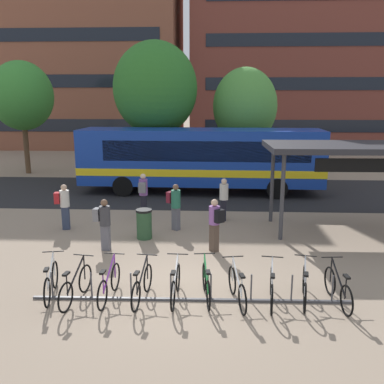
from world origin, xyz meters
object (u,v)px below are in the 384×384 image
(street_tree_0, at_px, (245,106))
(street_tree_2, at_px, (22,96))
(transit_shelter, at_px, (357,150))
(commuter_grey_pack_3, at_px, (224,196))
(parked_bicycle_black_9, at_px, (338,289))
(commuter_grey_pack_0, at_px, (104,221))
(parked_bicycle_silver_8, at_px, (304,287))
(city_bus, at_px, (199,158))
(parked_bicycle_white_4, at_px, (175,285))
(commuter_maroon_pack_2, at_px, (175,204))
(parked_bicycle_purple_2, at_px, (109,284))
(parked_bicycle_white_0, at_px, (51,282))
(parked_bicycle_black_3, at_px, (142,286))
(commuter_grey_pack_5, at_px, (143,192))
(street_tree_1, at_px, (155,89))
(parked_bicycle_white_6, at_px, (237,288))
(commuter_red_pack_1, at_px, (64,204))
(parked_bicycle_white_7, at_px, (272,288))
(commuter_black_pack_4, at_px, (215,222))
(parked_bicycle_black_1, at_px, (76,286))
(trash_bin, at_px, (144,224))
(parked_bicycle_green_5, at_px, (206,285))

(street_tree_0, relative_size, street_tree_2, 0.92)
(transit_shelter, relative_size, commuter_grey_pack_3, 3.75)
(parked_bicycle_black_9, bearing_deg, commuter_grey_pack_0, 57.43)
(street_tree_2, bearing_deg, transit_shelter, -33.22)
(commuter_grey_pack_3, bearing_deg, parked_bicycle_silver_8, 16.05)
(city_bus, xyz_separation_m, parked_bicycle_white_4, (-0.18, -11.67, -1.39))
(commuter_maroon_pack_2, distance_m, street_tree_2, 15.78)
(parked_bicycle_black_9, bearing_deg, commuter_grey_pack_3, 14.95)
(parked_bicycle_purple_2, height_order, commuter_grey_pack_3, commuter_grey_pack_3)
(parked_bicycle_white_0, bearing_deg, parked_bicycle_black_3, -103.19)
(commuter_grey_pack_5, relative_size, street_tree_1, 0.23)
(parked_bicycle_purple_2, height_order, commuter_grey_pack_0, commuter_grey_pack_0)
(transit_shelter, xyz_separation_m, street_tree_1, (-8.27, 8.96, 2.26))
(parked_bicycle_white_6, height_order, commuter_red_pack_1, commuter_red_pack_1)
(commuter_maroon_pack_2, bearing_deg, parked_bicycle_white_7, -27.92)
(parked_bicycle_black_3, height_order, commuter_grey_pack_5, commuter_grey_pack_5)
(parked_bicycle_white_0, bearing_deg, commuter_grey_pack_0, -19.42)
(commuter_grey_pack_5, height_order, street_tree_0, street_tree_0)
(street_tree_0, distance_m, street_tree_2, 13.67)
(parked_bicycle_white_6, distance_m, commuter_grey_pack_5, 7.88)
(parked_bicycle_white_0, bearing_deg, commuter_black_pack_4, -61.40)
(parked_bicycle_black_1, xyz_separation_m, parked_bicycle_purple_2, (0.77, 0.13, 0.00))
(street_tree_0, relative_size, street_tree_1, 0.82)
(commuter_maroon_pack_2, distance_m, commuter_grey_pack_3, 2.23)
(parked_bicycle_silver_8, bearing_deg, transit_shelter, -16.24)
(city_bus, height_order, commuter_black_pack_4, city_bus)
(commuter_grey_pack_0, height_order, commuter_grey_pack_3, commuter_grey_pack_3)
(parked_bicycle_black_3, xyz_separation_m, street_tree_1, (-1.58, 14.67, 4.83))
(street_tree_0, bearing_deg, parked_bicycle_purple_2, -105.55)
(parked_bicycle_purple_2, distance_m, parked_bicycle_white_7, 3.86)
(commuter_grey_pack_3, bearing_deg, street_tree_0, 172.40)
(parked_bicycle_white_7, distance_m, trash_bin, 5.84)
(parked_bicycle_purple_2, bearing_deg, parked_bicycle_white_0, 91.23)
(commuter_grey_pack_0, distance_m, commuter_grey_pack_3, 5.21)
(parked_bicycle_white_7, distance_m, parked_bicycle_black_9, 1.55)
(parked_bicycle_black_9, xyz_separation_m, transit_shelter, (2.09, 5.67, 2.56))
(parked_bicycle_white_6, bearing_deg, parked_bicycle_green_5, 66.96)
(parked_bicycle_black_9, bearing_deg, commuter_grey_pack_5, 33.87)
(parked_bicycle_white_4, bearing_deg, parked_bicycle_green_5, -83.07)
(parked_bicycle_white_6, xyz_separation_m, street_tree_0, (1.21, 15.36, 3.84))
(parked_bicycle_black_3, height_order, parked_bicycle_black_9, same)
(commuter_grey_pack_3, bearing_deg, parked_bicycle_white_4, -9.48)
(parked_bicycle_white_0, height_order, commuter_grey_pack_5, commuter_grey_pack_5)
(commuter_grey_pack_0, relative_size, commuter_red_pack_1, 0.98)
(commuter_grey_pack_5, xyz_separation_m, street_tree_1, (-0.46, 7.60, 4.18))
(parked_bicycle_purple_2, distance_m, commuter_grey_pack_5, 7.08)
(parked_bicycle_green_5, xyz_separation_m, street_tree_2, (-11.65, 16.59, 4.43))
(transit_shelter, bearing_deg, commuter_grey_pack_0, -165.38)
(parked_bicycle_black_1, bearing_deg, street_tree_2, 35.24)
(parked_bicycle_black_3, relative_size, commuter_grey_pack_3, 1.02)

